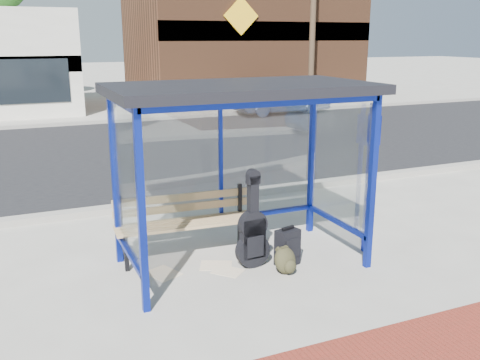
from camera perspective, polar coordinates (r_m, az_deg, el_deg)
name	(u,v)px	position (r m, az deg, el deg)	size (l,w,h in m)	color
ground	(242,264)	(7.34, 0.19, -8.92)	(120.00, 120.00, 0.00)	#B2ADA0
curb_near	(179,201)	(9.88, -6.57, -2.25)	(60.00, 0.25, 0.12)	gray
street_asphalt	(123,151)	(14.70, -12.42, 3.01)	(60.00, 10.00, 0.00)	black
curb_far	(93,122)	(19.65, -15.38, 5.98)	(60.00, 0.25, 0.12)	gray
far_sidewalk	(86,117)	(21.52, -16.13, 6.52)	(60.00, 4.00, 0.01)	#B2ADA0
bus_shelter	(240,111)	(6.83, -0.03, 7.38)	(3.30, 1.80, 2.42)	navy
storefront_brown	(240,32)	(26.86, 0.02, 15.53)	(10.00, 7.08, 6.40)	#59331E
utility_pole_east	(313,8)	(22.80, 7.82, 17.76)	(1.60, 0.24, 8.00)	#4C3826
bench	(185,220)	(7.49, -5.89, -4.22)	(1.97, 0.59, 0.92)	black
guitar_bag	(253,234)	(7.09, 1.37, -5.77)	(0.47, 0.16, 1.26)	black
suitcase	(288,247)	(7.24, 5.09, -7.17)	(0.35, 0.27, 0.55)	black
backpack	(286,261)	(7.02, 4.90, -8.60)	(0.34, 0.31, 0.36)	#2C2A18
sign_post	(370,170)	(7.60, 13.66, 1.01)	(0.08, 0.27, 2.12)	#0D1A93
newspaper_a	(163,273)	(7.12, -8.17, -9.83)	(0.42, 0.33, 0.01)	white
newspaper_b	(228,271)	(7.12, -1.30, -9.71)	(0.38, 0.30, 0.01)	white
newspaper_c	(216,266)	(7.28, -2.57, -9.11)	(0.42, 0.33, 0.01)	white
parked_car	(281,98)	(21.45, 4.41, 8.74)	(1.34, 3.85, 1.27)	#192847
fire_hydrant	(321,97)	(23.97, 8.65, 8.74)	(0.34, 0.22, 0.75)	#BB0D11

